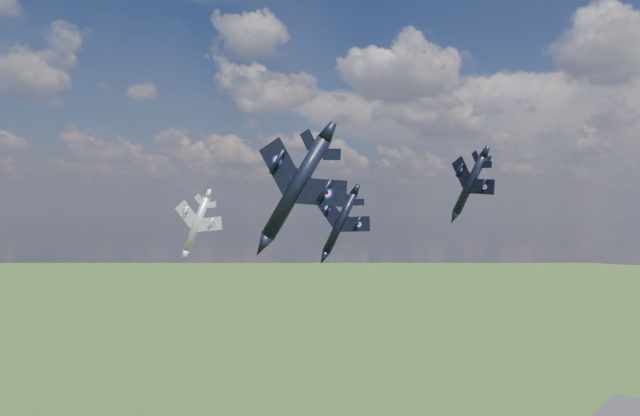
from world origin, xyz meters
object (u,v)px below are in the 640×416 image
Objects in this scene: jet_lead_navy at (340,223)px; jet_right_navy at (296,188)px; jet_high_navy at (470,185)px; jet_left_silver at (197,224)px.

jet_lead_navy is 0.95× the size of jet_right_navy.
jet_high_navy reaches higher than jet_lead_navy.
jet_high_navy is (-2.85, 40.74, 1.76)m from jet_right_navy.
jet_lead_navy is 18.67m from jet_high_navy.
jet_high_navy reaches higher than jet_left_silver.
jet_lead_navy is 0.91× the size of jet_left_silver.
jet_high_navy is (14.63, 10.31, 5.33)m from jet_lead_navy.
jet_right_navy is (17.47, -30.43, 3.58)m from jet_lead_navy.
jet_right_navy is at bearing -80.19° from jet_lead_navy.
jet_high_navy is 47.96m from jet_left_silver.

